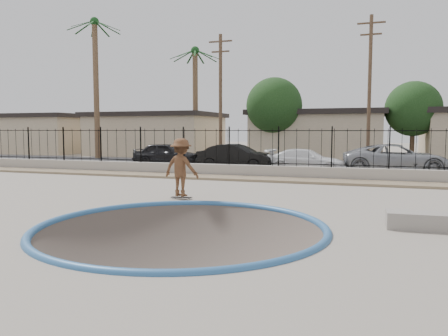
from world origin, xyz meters
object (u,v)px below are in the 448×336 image
skateboard (181,197)px  car_d (397,159)px  skater (181,170)px  car_c (306,161)px  car_a (167,154)px  car_b (237,157)px  concrete_ledge (422,221)px

skateboard → car_d: size_ratio=0.13×
skater → car_c: 10.75m
skateboard → car_d: bearing=47.8°
car_a → car_c: 9.31m
skater → car_b: (-1.25, 10.40, -0.20)m
car_b → car_d: bearing=-78.4°
concrete_ledge → car_b: 15.30m
skater → concrete_ledge: bearing=169.5°
car_a → car_c: car_a is taller
car_a → car_b: size_ratio=0.97×
car_a → skater: bearing=-155.5°
car_b → car_c: (3.96, 0.00, -0.11)m
skater → car_c: skater is taller
concrete_ledge → car_d: bearing=89.7°
concrete_ledge → car_c: (-4.54, 12.70, 0.46)m
car_a → car_d: 13.80m
concrete_ledge → skater: bearing=162.4°
skateboard → car_b: 10.50m
concrete_ledge → car_a: size_ratio=0.37×
skater → skateboard: bearing=-0.0°
concrete_ledge → car_d: 13.82m
car_b → skater: bearing=-168.9°
car_b → car_d: car_d is taller
car_d → skateboard: bearing=142.3°
skateboard → car_a: bearing=108.6°
skateboard → car_a: 13.64m
car_b → car_d: (8.59, 1.11, 0.03)m
skateboard → concrete_ledge: 7.61m
concrete_ledge → car_b: (-8.51, 12.70, 0.58)m
car_a → car_c: size_ratio=1.01×
skater → car_a: 13.63m
skater → car_d: 13.65m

